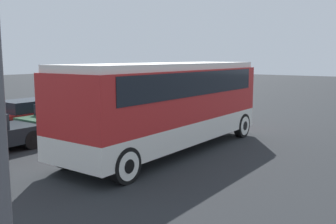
# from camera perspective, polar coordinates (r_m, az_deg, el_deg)

# --- Properties ---
(ground_plane) EXTENTS (120.00, 120.00, 0.00)m
(ground_plane) POSITION_cam_1_polar(r_m,az_deg,el_deg) (13.60, 0.00, -5.91)
(ground_plane) COLOR #26282B
(tour_bus) EXTENTS (9.06, 2.66, 3.15)m
(tour_bus) POSITION_cam_1_polar(r_m,az_deg,el_deg) (13.34, 0.24, 2.04)
(tour_bus) COLOR silver
(tour_bus) RESTS_ON ground_plane
(parked_car_near) EXTENTS (4.49, 1.96, 1.38)m
(parked_car_near) POSITION_cam_1_polar(r_m,az_deg,el_deg) (18.83, -20.18, -0.27)
(parked_car_near) COLOR maroon
(parked_car_near) RESTS_ON ground_plane
(parked_car_far) EXTENTS (4.56, 1.80, 1.37)m
(parked_car_far) POSITION_cam_1_polar(r_m,az_deg,el_deg) (17.04, -14.58, -0.92)
(parked_car_far) COLOR #2D5638
(parked_car_far) RESTS_ON ground_plane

